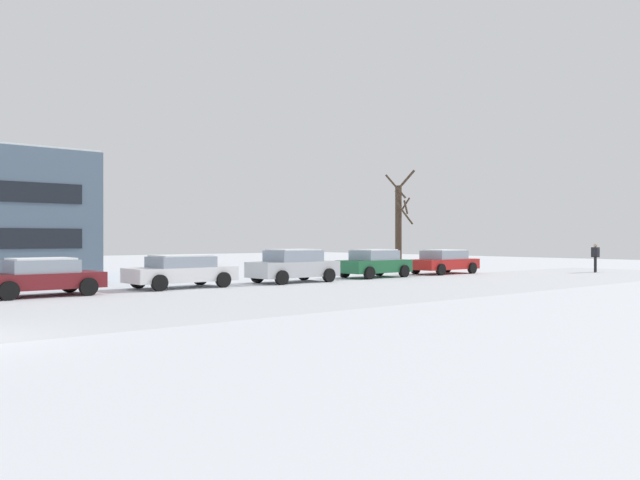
% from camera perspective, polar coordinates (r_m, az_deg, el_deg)
% --- Properties ---
extents(parked_car_maroon, '(4.05, 2.13, 1.34)m').
position_cam_1_polar(parked_car_maroon, '(24.36, -23.66, -3.01)').
color(parked_car_maroon, maroon).
rests_on(parked_car_maroon, ground).
extents(parked_car_white, '(4.43, 2.13, 1.35)m').
position_cam_1_polar(parked_car_white, '(26.65, -12.32, -2.72)').
color(parked_car_white, white).
rests_on(parked_car_white, ground).
extents(parked_car_silver, '(4.26, 2.09, 1.54)m').
position_cam_1_polar(parked_car_silver, '(29.35, -2.39, -2.30)').
color(parked_car_silver, silver).
rests_on(parked_car_silver, ground).
extents(parked_car_green, '(4.00, 2.06, 1.47)m').
position_cam_1_polar(parked_car_green, '(33.21, 4.89, -2.08)').
color(parked_car_green, '#1E6038').
rests_on(parked_car_green, ground).
extents(parked_car_red, '(4.45, 2.08, 1.39)m').
position_cam_1_polar(parked_car_red, '(37.25, 11.04, -1.89)').
color(parked_car_red, red).
rests_on(parked_car_red, ground).
extents(pedestrian_crossing, '(0.52, 0.41, 1.72)m').
position_cam_1_polar(pedestrian_crossing, '(41.57, 23.41, -1.28)').
color(pedestrian_crossing, black).
rests_on(pedestrian_crossing, ground).
extents(tree_far_left, '(1.75, 1.72, 6.24)m').
position_cam_1_polar(tree_far_left, '(39.10, 7.08, 1.39)').
color(tree_far_left, '#423326').
rests_on(tree_far_left, ground).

